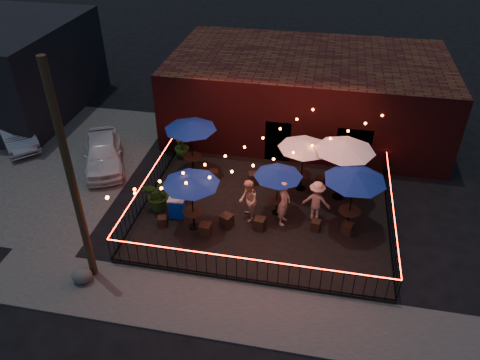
# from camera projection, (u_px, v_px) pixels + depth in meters

# --- Properties ---
(ground) EXTENTS (110.00, 110.00, 0.00)m
(ground) POSITION_uv_depth(u_px,v_px,m) (256.00, 245.00, 17.90)
(ground) COLOR black
(ground) RESTS_ON ground
(patio) EXTENTS (10.00, 8.00, 0.15)m
(patio) POSITION_uv_depth(u_px,v_px,m) (264.00, 212.00, 19.48)
(patio) COLOR black
(patio) RESTS_ON ground
(sidewalk) EXTENTS (18.00, 2.50, 0.05)m
(sidewalk) POSITION_uv_depth(u_px,v_px,m) (240.00, 311.00, 15.26)
(sidewalk) COLOR #3C3A37
(sidewalk) RESTS_ON ground
(parking_lot) EXTENTS (11.00, 12.00, 0.02)m
(parking_lot) POSITION_uv_depth(u_px,v_px,m) (30.00, 159.00, 23.04)
(parking_lot) COLOR #3C3A37
(parking_lot) RESTS_ON ground
(brick_building) EXTENTS (14.00, 8.00, 4.00)m
(brick_building) POSITION_uv_depth(u_px,v_px,m) (307.00, 93.00, 24.69)
(brick_building) COLOR #350E0E
(brick_building) RESTS_ON ground
(utility_pole) EXTENTS (0.26, 0.26, 8.00)m
(utility_pole) POSITION_uv_depth(u_px,v_px,m) (72.00, 182.00, 14.39)
(utility_pole) COLOR #341F15
(utility_pole) RESTS_ON ground
(fence_front) EXTENTS (10.00, 0.04, 1.04)m
(fence_front) POSITION_uv_depth(u_px,v_px,m) (247.00, 270.00, 15.91)
(fence_front) COLOR black
(fence_front) RESTS_ON patio
(fence_left) EXTENTS (0.04, 8.00, 1.04)m
(fence_left) POSITION_uv_depth(u_px,v_px,m) (149.00, 187.00, 19.94)
(fence_left) COLOR black
(fence_left) RESTS_ON patio
(fence_right) EXTENTS (0.04, 8.00, 1.04)m
(fence_right) POSITION_uv_depth(u_px,v_px,m) (390.00, 215.00, 18.34)
(fence_right) COLOR black
(fence_right) RESTS_ON patio
(festoon_lights) EXTENTS (10.02, 8.72, 1.32)m
(festoon_lights) POSITION_uv_depth(u_px,v_px,m) (239.00, 164.00, 18.01)
(festoon_lights) COLOR #FF5619
(festoon_lights) RESTS_ON ground
(cafe_table_0) EXTENTS (2.87, 2.87, 2.43)m
(cafe_table_0) POSITION_uv_depth(u_px,v_px,m) (191.00, 181.00, 17.32)
(cafe_table_0) COLOR black
(cafe_table_0) RESTS_ON patio
(cafe_table_1) EXTENTS (2.53, 2.53, 2.60)m
(cafe_table_1) POSITION_uv_depth(u_px,v_px,m) (190.00, 126.00, 20.55)
(cafe_table_1) COLOR black
(cafe_table_1) RESTS_ON patio
(cafe_table_2) EXTENTS (2.22, 2.22, 2.14)m
(cafe_table_2) POSITION_uv_depth(u_px,v_px,m) (278.00, 173.00, 18.19)
(cafe_table_2) COLOR black
(cafe_table_2) RESTS_ON patio
(cafe_table_3) EXTENTS (2.29, 2.29, 2.44)m
(cafe_table_3) POSITION_uv_depth(u_px,v_px,m) (304.00, 145.00, 19.47)
(cafe_table_3) COLOR black
(cafe_table_3) RESTS_ON patio
(cafe_table_4) EXTENTS (2.97, 2.97, 2.60)m
(cafe_table_4) POSITION_uv_depth(u_px,v_px,m) (355.00, 177.00, 17.24)
(cafe_table_4) COLOR black
(cafe_table_4) RESTS_ON patio
(cafe_table_5) EXTENTS (2.74, 2.74, 2.74)m
(cafe_table_5) POSITION_uv_depth(u_px,v_px,m) (345.00, 147.00, 18.79)
(cafe_table_5) COLOR black
(cafe_table_5) RESTS_ON patio
(bistro_chair_0) EXTENTS (0.42, 0.42, 0.40)m
(bistro_chair_0) POSITION_uv_depth(u_px,v_px,m) (162.00, 221.00, 18.53)
(bistro_chair_0) COLOR black
(bistro_chair_0) RESTS_ON patio
(bistro_chair_1) EXTENTS (0.46, 0.46, 0.51)m
(bistro_chair_1) POSITION_uv_depth(u_px,v_px,m) (205.00, 230.00, 18.03)
(bistro_chair_1) COLOR black
(bistro_chair_1) RESTS_ON patio
(bistro_chair_2) EXTENTS (0.38, 0.38, 0.40)m
(bistro_chair_2) POSITION_uv_depth(u_px,v_px,m) (189.00, 176.00, 21.19)
(bistro_chair_2) COLOR black
(bistro_chair_2) RESTS_ON patio
(bistro_chair_3) EXTENTS (0.48, 0.48, 0.47)m
(bistro_chair_3) POSITION_uv_depth(u_px,v_px,m) (214.00, 175.00, 21.19)
(bistro_chair_3) COLOR black
(bistro_chair_3) RESTS_ON patio
(bistro_chair_4) EXTENTS (0.57, 0.57, 0.51)m
(bistro_chair_4) POSITION_uv_depth(u_px,v_px,m) (227.00, 220.00, 18.49)
(bistro_chair_4) COLOR black
(bistro_chair_4) RESTS_ON patio
(bistro_chair_5) EXTENTS (0.46, 0.46, 0.49)m
(bistro_chair_5) POSITION_uv_depth(u_px,v_px,m) (260.00, 224.00, 18.35)
(bistro_chair_5) COLOR black
(bistro_chair_5) RESTS_ON patio
(bistro_chair_6) EXTENTS (0.50, 0.50, 0.49)m
(bistro_chair_6) POSITION_uv_depth(u_px,v_px,m) (253.00, 178.00, 20.96)
(bistro_chair_6) COLOR black
(bistro_chair_6) RESTS_ON patio
(bistro_chair_7) EXTENTS (0.47, 0.47, 0.43)m
(bistro_chair_7) POSITION_uv_depth(u_px,v_px,m) (287.00, 178.00, 21.04)
(bistro_chair_7) COLOR black
(bistro_chair_7) RESTS_ON patio
(bistro_chair_8) EXTENTS (0.40, 0.40, 0.42)m
(bistro_chair_8) POSITION_uv_depth(u_px,v_px,m) (316.00, 225.00, 18.32)
(bistro_chair_8) COLOR black
(bistro_chair_8) RESTS_ON patio
(bistro_chair_9) EXTENTS (0.51, 0.51, 0.47)m
(bistro_chair_9) POSITION_uv_depth(u_px,v_px,m) (347.00, 228.00, 18.12)
(bistro_chair_9) COLOR black
(bistro_chair_9) RESTS_ON patio
(bistro_chair_10) EXTENTS (0.45, 0.45, 0.42)m
(bistro_chair_10) POSITION_uv_depth(u_px,v_px,m) (320.00, 181.00, 20.83)
(bistro_chair_10) COLOR black
(bistro_chair_10) RESTS_ON patio
(bistro_chair_11) EXTENTS (0.49, 0.49, 0.48)m
(bistro_chair_11) POSITION_uv_depth(u_px,v_px,m) (370.00, 188.00, 20.31)
(bistro_chair_11) COLOR black
(bistro_chair_11) RESTS_ON patio
(patron_a) EXTENTS (0.55, 0.76, 1.94)m
(patron_a) POSITION_uv_depth(u_px,v_px,m) (284.00, 203.00, 18.26)
(patron_a) COLOR tan
(patron_a) RESTS_ON patio
(patron_b) EXTENTS (0.95, 1.07, 1.83)m
(patron_b) POSITION_uv_depth(u_px,v_px,m) (248.00, 201.00, 18.45)
(patron_b) COLOR tan
(patron_b) RESTS_ON patio
(patron_c) EXTENTS (1.18, 0.74, 1.74)m
(patron_c) POSITION_uv_depth(u_px,v_px,m) (316.00, 201.00, 18.53)
(patron_c) COLOR tan
(patron_c) RESTS_ON patio
(potted_shrub_a) EXTENTS (1.57, 1.46, 1.43)m
(potted_shrub_a) POSITION_uv_depth(u_px,v_px,m) (159.00, 195.00, 19.13)
(potted_shrub_a) COLOR #1A370E
(potted_shrub_a) RESTS_ON patio
(potted_shrub_b) EXTENTS (0.69, 0.57, 1.22)m
(potted_shrub_b) POSITION_uv_depth(u_px,v_px,m) (183.00, 188.00, 19.69)
(potted_shrub_b) COLOR #103512
(potted_shrub_b) RESTS_ON patio
(potted_shrub_c) EXTENTS (0.94, 0.94, 1.27)m
(potted_shrub_c) POSITION_uv_depth(u_px,v_px,m) (181.00, 145.00, 22.60)
(potted_shrub_c) COLOR #173912
(potted_shrub_c) RESTS_ON patio
(cooler) EXTENTS (0.69, 0.52, 0.87)m
(cooler) POSITION_uv_depth(u_px,v_px,m) (177.00, 207.00, 18.88)
(cooler) COLOR #072BB9
(cooler) RESTS_ON patio
(boulder) EXTENTS (0.91, 0.81, 0.63)m
(boulder) POSITION_uv_depth(u_px,v_px,m) (82.00, 275.00, 16.17)
(boulder) COLOR #494944
(boulder) RESTS_ON ground
(car_white) EXTENTS (3.43, 4.64, 1.47)m
(car_white) POSITION_uv_depth(u_px,v_px,m) (103.00, 153.00, 22.13)
(car_white) COLOR silver
(car_white) RESTS_ON ground
(car_silver) EXTENTS (4.00, 3.97, 1.38)m
(car_silver) POSITION_uv_depth(u_px,v_px,m) (15.00, 132.00, 23.91)
(car_silver) COLOR gray
(car_silver) RESTS_ON ground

